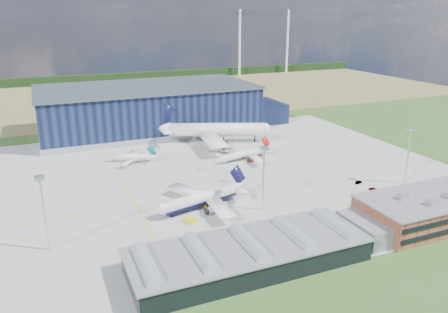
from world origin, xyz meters
The scene contains 23 objects.
ground centered at (0.00, 0.00, 0.00)m, with size 600.00×600.00×0.00m, color #2E511E.
apron centered at (0.00, 10.00, 0.03)m, with size 220.00×160.00×0.08m.
farmland centered at (0.00, 220.00, 0.00)m, with size 600.00×220.00×0.01m, color #917B4E.
treeline centered at (0.00, 300.00, 4.00)m, with size 600.00×8.00×8.00m, color black.
hangar centered at (2.81, 94.80, 11.62)m, with size 145.00×62.00×26.10m.
ops_building centered at (55.01, -60.00, 4.79)m, with size 46.00×23.00×10.90m.
glass_concourse centered at (-6.45, -60.00, 3.69)m, with size 78.00×23.00×8.60m.
light_mast_west centered at (-60.00, -30.00, 15.43)m, with size 2.60×2.60×23.00m.
light_mast_center centered at (10.00, -30.00, 15.43)m, with size 2.60×2.60×23.00m.
light_mast_east centered at (75.00, -30.00, 15.43)m, with size 2.60×2.60×23.00m.
airliner_navy centered at (-9.57, -20.42, 6.19)m, with size 37.98×37.15×12.38m, color white, non-canonical shape.
airliner_red centered at (27.90, 22.00, 4.75)m, with size 29.15×28.51×9.50m, color white, non-canonical shape.
airliner_widebody centered at (27.34, 55.00, 10.56)m, with size 64.77×63.36×21.12m, color white, non-canonical shape.
airliner_regional centered at (-22.42, 40.00, 3.93)m, with size 24.13×23.60×7.87m, color white, non-canonical shape.
gse_tug_a centered at (-16.50, -29.45, 0.79)m, with size 2.31×3.79×1.58m, color yellow.
gse_tug_b centered at (-7.24, -20.21, 0.57)m, with size 1.74×2.61×1.13m, color yellow.
gse_van_b centered at (6.06, 15.83, 1.09)m, with size 2.18×4.76×2.18m, color silver.
gse_tug_c centered at (23.80, 62.00, 0.73)m, with size 2.09×3.34×1.46m, color yellow.
gse_cart_b centered at (-42.28, 8.61, 0.69)m, with size 2.12×3.18×1.38m, color silver.
gse_van_c centered at (15.48, -46.00, 1.11)m, with size 2.23×4.64×2.23m, color silver.
airstair centered at (-15.47, -46.00, 1.52)m, with size 1.90×4.76×3.05m, color silver.
car_a centered at (58.16, -30.96, 0.53)m, with size 1.26×3.13×1.07m, color #99999E.
car_b centered at (57.49, -23.28, 0.58)m, with size 1.22×3.50×1.15m, color #99999E.
Camera 1 is at (-57.09, -153.31, 65.50)m, focal length 35.00 mm.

